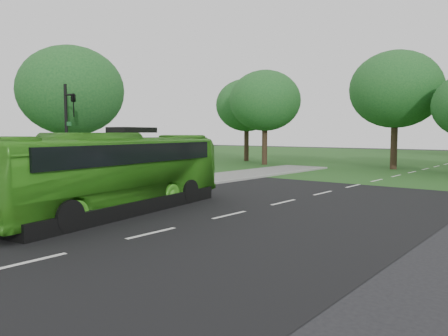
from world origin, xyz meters
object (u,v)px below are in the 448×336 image
at_px(tree_park_a, 265,101).
at_px(tree_park_f, 247,105).
at_px(tree_park_b, 396,90).
at_px(bus, 114,173).
at_px(tree_side_near, 71,91).
at_px(traffic_light, 68,130).

xyz_separation_m(tree_park_a, tree_park_f, (-4.85, 3.54, -0.08)).
bearing_deg(tree_park_b, tree_park_f, 176.27).
xyz_separation_m(tree_park_f, bus, (14.91, -29.49, -4.73)).
bearing_deg(bus, tree_park_b, 76.76).
height_order(tree_park_f, bus, tree_park_f).
bearing_deg(tree_side_near, tree_park_a, 90.98).
bearing_deg(tree_park_b, bus, -93.86).
xyz_separation_m(tree_park_f, tree_side_near, (5.22, -25.29, -0.58)).
relative_size(tree_side_near, bus, 0.74).
height_order(tree_side_near, traffic_light, tree_side_near).
bearing_deg(bus, tree_side_near, 147.16).
xyz_separation_m(tree_park_b, traffic_light, (-8.16, -26.56, -3.60)).
bearing_deg(tree_park_f, traffic_light, -72.59).
distance_m(tree_park_a, tree_park_f, 6.00).
height_order(tree_park_b, traffic_light, tree_park_b).
bearing_deg(tree_side_near, tree_park_f, 101.67).
relative_size(tree_side_near, traffic_light, 1.47).
bearing_deg(traffic_light, tree_side_near, 154.33).
distance_m(tree_park_f, tree_side_near, 25.83).
height_order(tree_park_b, bus, tree_park_b).
distance_m(tree_park_b, traffic_light, 28.02).
bearing_deg(traffic_light, tree_park_a, 107.85).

